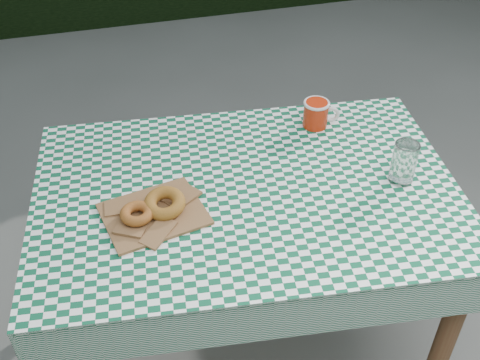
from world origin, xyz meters
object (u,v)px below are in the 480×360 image
object	(u,v)px
table	(246,277)
drinking_glass	(404,163)
paper_bag	(154,213)
coffee_mug	(316,114)

from	to	relation	value
table	drinking_glass	size ratio (longest dim) A/B	9.34
table	paper_bag	xyz separation A→B (m)	(-0.27, -0.04, 0.39)
table	drinking_glass	bearing A→B (deg)	-3.50
table	paper_bag	distance (m)	0.48
paper_bag	drinking_glass	bearing A→B (deg)	-2.81
paper_bag	coffee_mug	world-z (taller)	coffee_mug
table	drinking_glass	distance (m)	0.63
paper_bag	coffee_mug	xyz separation A→B (m)	(0.57, 0.29, 0.04)
table	coffee_mug	xyz separation A→B (m)	(0.30, 0.25, 0.43)
table	coffee_mug	world-z (taller)	coffee_mug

